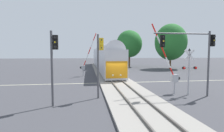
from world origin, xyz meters
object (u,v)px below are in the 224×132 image
object	(u,v)px
traffic_signal_near_right	(194,47)
elm_centre_background	(129,44)
crossing_gate_far	(85,63)
maple_right_background	(171,42)
crossing_gate_near	(172,72)
traffic_signal_median	(100,56)
traffic_signal_near_left	(54,56)
commuter_train	(103,57)
crossing_signal_mast	(189,67)

from	to	relation	value
traffic_signal_near_right	elm_centre_background	bearing A→B (deg)	85.84
elm_centre_background	crossing_gate_far	bearing A→B (deg)	-122.63
traffic_signal_near_right	maple_right_background	world-z (taller)	maple_right_background
crossing_gate_near	traffic_signal_median	xyz separation A→B (m)	(-6.73, -0.69, 1.51)
elm_centre_background	maple_right_background	bearing A→B (deg)	-39.17
crossing_gate_near	maple_right_background	bearing A→B (deg)	64.04
traffic_signal_median	crossing_gate_far	bearing A→B (deg)	95.97
traffic_signal_median	traffic_signal_near_left	xyz separation A→B (m)	(-3.32, -1.80, 0.00)
traffic_signal_median	traffic_signal_near_left	bearing A→B (deg)	-151.60
crossing_gate_far	traffic_signal_near_left	distance (m)	16.13
commuter_train	crossing_gate_far	xyz separation A→B (m)	(-4.11, -11.60, -0.62)
commuter_train	elm_centre_background	bearing A→B (deg)	41.61
traffic_signal_near_left	maple_right_background	xyz separation A→B (m)	(22.19, 27.43, 2.86)
crossing_signal_mast	traffic_signal_median	size ratio (longest dim) A/B	0.79
elm_centre_background	commuter_train	bearing A→B (deg)	-138.39
crossing_gate_far	traffic_signal_median	xyz separation A→B (m)	(1.48, -14.16, 1.39)
crossing_gate_near	traffic_signal_near_left	size ratio (longest dim) A/B	1.20
crossing_signal_mast	traffic_signal_near_left	size ratio (longest dim) A/B	0.79
crossing_gate_far	traffic_signal_median	bearing A→B (deg)	-84.03
commuter_train	traffic_signal_near_left	distance (m)	28.20
crossing_signal_mast	traffic_signal_near_right	bearing A→B (deg)	-95.98
crossing_gate_far	traffic_signal_near_left	world-z (taller)	crossing_gate_far
commuter_train	elm_centre_background	distance (m)	10.88
traffic_signal_near_right	traffic_signal_near_left	bearing A→B (deg)	-174.21
crossing_gate_near	traffic_signal_near_right	size ratio (longest dim) A/B	1.13
elm_centre_background	maple_right_background	xyz separation A→B (m)	(8.54, -6.96, 0.13)
commuter_train	traffic_signal_near_right	world-z (taller)	traffic_signal_near_right
traffic_signal_near_left	crossing_signal_mast	bearing A→B (deg)	9.18
crossing_signal_mast	maple_right_background	xyz separation A→B (m)	(10.89, 25.61, 3.87)
traffic_signal_near_right	crossing_gate_near	bearing A→B (deg)	131.05
traffic_signal_near_left	maple_right_background	size ratio (longest dim) A/B	0.49
commuter_train	crossing_gate_near	size ratio (longest dim) A/B	6.30
traffic_signal_median	elm_centre_background	distance (m)	34.30
traffic_signal_near_left	traffic_signal_near_right	xyz separation A→B (m)	(11.23, 1.14, 0.72)
crossing_gate_far	elm_centre_background	size ratio (longest dim) A/B	0.70
crossing_gate_far	maple_right_background	bearing A→B (deg)	29.42
crossing_gate_near	elm_centre_background	xyz separation A→B (m)	(3.60, 31.90, 4.25)
traffic_signal_median	maple_right_background	bearing A→B (deg)	53.65
commuter_train	crossing_signal_mast	xyz separation A→B (m)	(5.35, -25.73, -0.23)
crossing_signal_mast	crossing_gate_far	xyz separation A→B (m)	(-9.46, 14.13, -0.39)
commuter_train	traffic_signal_median	distance (m)	25.91
commuter_train	traffic_signal_near_left	xyz separation A→B (m)	(-5.95, -27.56, 0.78)
maple_right_background	crossing_signal_mast	bearing A→B (deg)	-113.04
commuter_train	maple_right_background	world-z (taller)	maple_right_background
crossing_gate_near	maple_right_background	xyz separation A→B (m)	(12.14, 24.94, 4.38)
crossing_signal_mast	traffic_signal_near_left	bearing A→B (deg)	-170.82
traffic_signal_near_left	traffic_signal_near_right	distance (m)	11.31
crossing_gate_near	elm_centre_background	size ratio (longest dim) A/B	0.64
crossing_signal_mast	elm_centre_background	xyz separation A→B (m)	(2.35, 32.57, 3.74)
crossing_signal_mast	traffic_signal_median	world-z (taller)	traffic_signal_median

